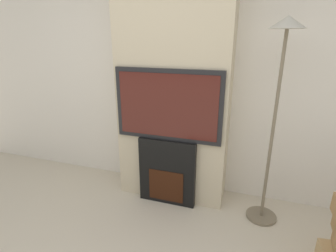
{
  "coord_description": "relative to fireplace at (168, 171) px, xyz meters",
  "views": [
    {
      "loc": [
        0.78,
        -0.77,
        1.74
      ],
      "look_at": [
        0.0,
        1.62,
        0.88
      ],
      "focal_mm": 28.0,
      "sensor_mm": 36.0,
      "label": 1
    }
  ],
  "objects": [
    {
      "name": "wall_back",
      "position": [
        0.0,
        0.42,
        0.99
      ],
      "size": [
        6.0,
        0.06,
        2.7
      ],
      "color": "silver",
      "rests_on": "ground_plane"
    },
    {
      "name": "fireplace",
      "position": [
        0.0,
        0.0,
        0.0
      ],
      "size": [
        0.61,
        0.15,
        0.73
      ],
      "color": "black",
      "rests_on": "ground_plane"
    },
    {
      "name": "floor_lamp",
      "position": [
        0.99,
        0.01,
        1.04
      ],
      "size": [
        0.29,
        0.29,
        1.89
      ],
      "color": "#726651",
      "rests_on": "ground_plane"
    },
    {
      "name": "television",
      "position": [
        0.0,
        -0.0,
        0.73
      ],
      "size": [
        1.09,
        0.07,
        0.72
      ],
      "color": "black",
      "rests_on": "fireplace"
    },
    {
      "name": "chimney_breast",
      "position": [
        0.0,
        0.19,
        0.99
      ],
      "size": [
        1.16,
        0.38,
        2.7
      ],
      "color": "beige",
      "rests_on": "ground_plane"
    }
  ]
}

